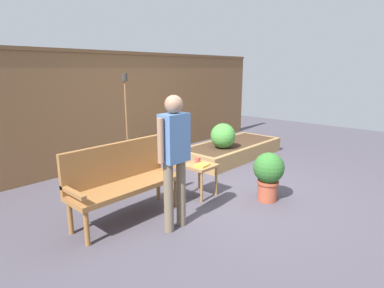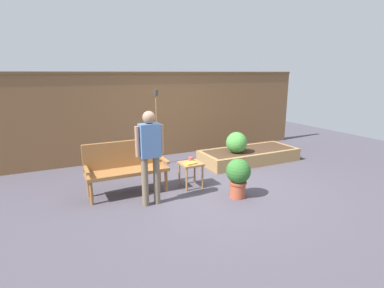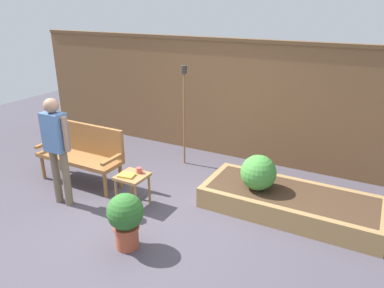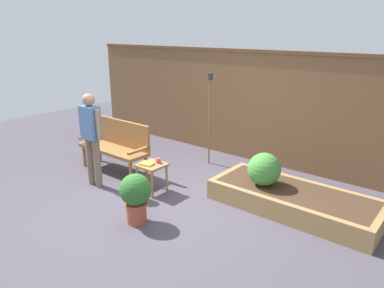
{
  "view_description": "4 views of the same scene",
  "coord_description": "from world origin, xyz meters",
  "px_view_note": "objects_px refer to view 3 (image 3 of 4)",
  "views": [
    {
      "loc": [
        -3.6,
        -2.63,
        1.83
      ],
      "look_at": [
        0.3,
        0.96,
        0.56
      ],
      "focal_mm": 29.35,
      "sensor_mm": 36.0,
      "label": 1
    },
    {
      "loc": [
        -2.69,
        -4.65,
        2.14
      ],
      "look_at": [
        -0.07,
        0.68,
        0.72
      ],
      "focal_mm": 28.04,
      "sensor_mm": 36.0,
      "label": 2
    },
    {
      "loc": [
        2.6,
        -3.43,
        2.73
      ],
      "look_at": [
        0.4,
        0.66,
        0.93
      ],
      "focal_mm": 34.22,
      "sensor_mm": 36.0,
      "label": 3
    },
    {
      "loc": [
        3.55,
        -3.5,
        2.52
      ],
      "look_at": [
        0.33,
        0.45,
        0.89
      ],
      "focal_mm": 33.69,
      "sensor_mm": 36.0,
      "label": 4
    }
  ],
  "objects_px": {
    "cup_on_table": "(139,170)",
    "shrub_near_bench": "(258,173)",
    "side_table": "(132,180)",
    "tiki_torch": "(184,99)",
    "book_on_table": "(127,175)",
    "person_by_bench": "(56,143)",
    "garden_bench": "(83,149)",
    "potted_boxwood": "(126,217)"
  },
  "relations": [
    {
      "from": "cup_on_table",
      "to": "shrub_near_bench",
      "type": "distance_m",
      "value": 1.66
    },
    {
      "from": "side_table",
      "to": "tiki_torch",
      "type": "distance_m",
      "value": 1.82
    },
    {
      "from": "cup_on_table",
      "to": "book_on_table",
      "type": "bearing_deg",
      "value": -118.17
    },
    {
      "from": "side_table",
      "to": "shrub_near_bench",
      "type": "distance_m",
      "value": 1.76
    },
    {
      "from": "side_table",
      "to": "book_on_table",
      "type": "distance_m",
      "value": 0.12
    },
    {
      "from": "shrub_near_bench",
      "to": "book_on_table",
      "type": "bearing_deg",
      "value": -152.35
    },
    {
      "from": "shrub_near_bench",
      "to": "person_by_bench",
      "type": "distance_m",
      "value": 2.8
    },
    {
      "from": "person_by_bench",
      "to": "book_on_table",
      "type": "bearing_deg",
      "value": 21.75
    },
    {
      "from": "cup_on_table",
      "to": "book_on_table",
      "type": "distance_m",
      "value": 0.19
    },
    {
      "from": "book_on_table",
      "to": "shrub_near_bench",
      "type": "distance_m",
      "value": 1.82
    },
    {
      "from": "garden_bench",
      "to": "person_by_bench",
      "type": "xyz_separation_m",
      "value": [
        0.24,
        -0.69,
        0.39
      ]
    },
    {
      "from": "book_on_table",
      "to": "shrub_near_bench",
      "type": "relative_size",
      "value": 0.44
    },
    {
      "from": "cup_on_table",
      "to": "person_by_bench",
      "type": "distance_m",
      "value": 1.19
    },
    {
      "from": "cup_on_table",
      "to": "tiki_torch",
      "type": "distance_m",
      "value": 1.68
    },
    {
      "from": "side_table",
      "to": "potted_boxwood",
      "type": "height_order",
      "value": "potted_boxwood"
    },
    {
      "from": "shrub_near_bench",
      "to": "person_by_bench",
      "type": "height_order",
      "value": "person_by_bench"
    },
    {
      "from": "garden_bench",
      "to": "cup_on_table",
      "type": "relative_size",
      "value": 12.99
    },
    {
      "from": "side_table",
      "to": "book_on_table",
      "type": "xyz_separation_m",
      "value": [
        -0.04,
        -0.07,
        0.1
      ]
    },
    {
      "from": "shrub_near_bench",
      "to": "tiki_torch",
      "type": "distance_m",
      "value": 1.97
    },
    {
      "from": "book_on_table",
      "to": "tiki_torch",
      "type": "height_order",
      "value": "tiki_torch"
    },
    {
      "from": "tiki_torch",
      "to": "side_table",
      "type": "bearing_deg",
      "value": -87.05
    },
    {
      "from": "potted_boxwood",
      "to": "book_on_table",
      "type": "bearing_deg",
      "value": 126.67
    },
    {
      "from": "garden_bench",
      "to": "cup_on_table",
      "type": "height_order",
      "value": "garden_bench"
    },
    {
      "from": "potted_boxwood",
      "to": "garden_bench",
      "type": "bearing_deg",
      "value": 147.21
    },
    {
      "from": "garden_bench",
      "to": "tiki_torch",
      "type": "relative_size",
      "value": 0.82
    },
    {
      "from": "potted_boxwood",
      "to": "shrub_near_bench",
      "type": "xyz_separation_m",
      "value": [
        1.05,
        1.59,
        0.14
      ]
    },
    {
      "from": "potted_boxwood",
      "to": "shrub_near_bench",
      "type": "bearing_deg",
      "value": 56.57
    },
    {
      "from": "side_table",
      "to": "garden_bench",
      "type": "bearing_deg",
      "value": 166.94
    },
    {
      "from": "potted_boxwood",
      "to": "cup_on_table",
      "type": "bearing_deg",
      "value": 116.96
    },
    {
      "from": "tiki_torch",
      "to": "book_on_table",
      "type": "bearing_deg",
      "value": -88.52
    },
    {
      "from": "tiki_torch",
      "to": "person_by_bench",
      "type": "height_order",
      "value": "tiki_torch"
    },
    {
      "from": "book_on_table",
      "to": "tiki_torch",
      "type": "xyz_separation_m",
      "value": [
        -0.04,
        1.7,
        0.71
      ]
    },
    {
      "from": "garden_bench",
      "to": "side_table",
      "type": "relative_size",
      "value": 3.0
    },
    {
      "from": "shrub_near_bench",
      "to": "cup_on_table",
      "type": "bearing_deg",
      "value": -156.08
    },
    {
      "from": "book_on_table",
      "to": "shrub_near_bench",
      "type": "xyz_separation_m",
      "value": [
        1.61,
        0.84,
        0.05
      ]
    },
    {
      "from": "garden_bench",
      "to": "shrub_near_bench",
      "type": "xyz_separation_m",
      "value": [
        2.74,
        0.51,
        0.0
      ]
    },
    {
      "from": "tiki_torch",
      "to": "cup_on_table",
      "type": "bearing_deg",
      "value": -84.98
    },
    {
      "from": "cup_on_table",
      "to": "person_by_bench",
      "type": "height_order",
      "value": "person_by_bench"
    },
    {
      "from": "shrub_near_bench",
      "to": "garden_bench",
      "type": "bearing_deg",
      "value": -169.52
    },
    {
      "from": "side_table",
      "to": "cup_on_table",
      "type": "distance_m",
      "value": 0.17
    },
    {
      "from": "side_table",
      "to": "tiki_torch",
      "type": "bearing_deg",
      "value": 92.95
    },
    {
      "from": "potted_boxwood",
      "to": "person_by_bench",
      "type": "distance_m",
      "value": 1.59
    }
  ]
}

